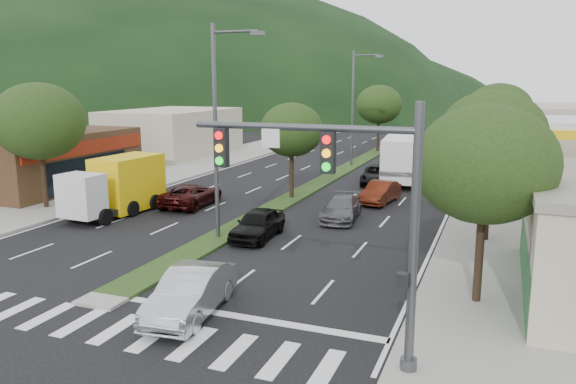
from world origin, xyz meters
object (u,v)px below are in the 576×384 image
at_px(suv_maroon, 192,195).
at_px(tree_r_c, 495,128).
at_px(tree_med_far, 379,105).
at_px(car_queue_c, 380,192).
at_px(tree_r_e, 500,110).
at_px(motorhome, 403,157).
at_px(traffic_signal, 353,195).
at_px(car_queue_d, 378,175).
at_px(streetlight_mid, 355,103).
at_px(box_truck, 119,187).
at_px(tree_r_d, 499,112).
at_px(tree_med_near, 292,130).
at_px(tree_l_a, 39,121).
at_px(streetlight_near, 219,122).
at_px(sedan_silver, 191,292).
at_px(car_queue_a, 258,224).
at_px(tree_r_a, 485,164).
at_px(car_queue_b, 341,208).
at_px(tree_r_b, 492,135).

bearing_deg(suv_maroon, tree_r_c, -162.55).
bearing_deg(tree_med_far, car_queue_c, -77.51).
distance_m(tree_r_e, motorhome, 14.64).
distance_m(traffic_signal, car_queue_d, 27.35).
relative_size(tree_r_c, streetlight_mid, 0.65).
bearing_deg(streetlight_mid, traffic_signal, -75.67).
xyz_separation_m(box_truck, motorhome, (13.23, 16.54, 0.32)).
bearing_deg(traffic_signal, car_queue_d, 100.49).
relative_size(tree_r_d, tree_med_near, 1.19).
xyz_separation_m(tree_r_c, streetlight_mid, (-11.79, 13.00, 0.84)).
bearing_deg(car_queue_d, suv_maroon, -136.14).
height_order(tree_l_a, box_truck, tree_l_a).
relative_size(tree_r_c, tree_med_near, 1.08).
bearing_deg(tree_med_far, streetlight_near, -89.67).
height_order(suv_maroon, motorhome, motorhome).
distance_m(sedan_silver, box_truck, 15.58).
height_order(car_queue_a, car_queue_c, car_queue_a).
relative_size(tree_r_a, tree_l_a, 0.92).
relative_size(tree_r_a, tree_med_far, 0.96).
height_order(traffic_signal, box_truck, traffic_signal).
relative_size(suv_maroon, box_truck, 0.74).
distance_m(suv_maroon, car_queue_d, 14.38).
distance_m(streetlight_near, car_queue_c, 13.04).
relative_size(tree_med_near, box_truck, 0.91).
bearing_deg(streetlight_near, streetlight_mid, 90.00).
distance_m(tree_l_a, car_queue_d, 22.87).
bearing_deg(motorhome, car_queue_a, -107.22).
xyz_separation_m(tree_med_far, tree_l_a, (-12.50, -34.00, 0.18)).
bearing_deg(car_queue_b, streetlight_near, -132.29).
distance_m(car_queue_a, box_truck, 9.68).
bearing_deg(motorhome, sedan_silver, -100.04).
bearing_deg(streetlight_near, tree_r_c, 45.49).
height_order(tree_r_a, tree_med_far, tree_med_far).
height_order(traffic_signal, car_queue_d, traffic_signal).
height_order(sedan_silver, suv_maroon, sedan_silver).
bearing_deg(suv_maroon, tree_r_e, -125.39).
bearing_deg(streetlight_near, box_truck, 161.25).
height_order(tree_r_c, car_queue_c, tree_r_c).
bearing_deg(streetlight_near, car_queue_c, 63.58).
bearing_deg(suv_maroon, streetlight_mid, -107.47).
height_order(car_queue_b, car_queue_d, car_queue_d).
xyz_separation_m(tree_r_d, tree_med_near, (-12.00, -12.00, -0.75)).
relative_size(streetlight_near, car_queue_a, 2.40).
bearing_deg(box_truck, car_queue_d, -126.03).
xyz_separation_m(tree_r_b, tree_med_near, (-12.00, 6.00, -0.61)).
distance_m(streetlight_near, motorhome, 20.30).
bearing_deg(box_truck, traffic_signal, 147.32).
bearing_deg(car_queue_c, suv_maroon, -146.88).
distance_m(tree_r_c, tree_med_near, 12.17).
bearing_deg(tree_r_b, tree_med_far, 110.56).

